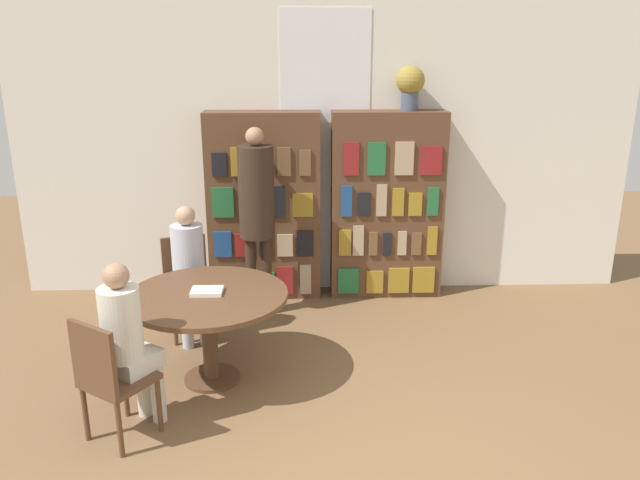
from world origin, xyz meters
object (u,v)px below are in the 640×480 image
bookshelf_left (264,207)px  bookshelf_right (387,206)px  reading_table (208,308)px  chair_near_camera (109,375)px  chair_left_side (187,281)px  librarian_standing (257,201)px  seated_reader_left (189,265)px  flower_vase (410,84)px  seated_reader_right (128,337)px

bookshelf_left → bookshelf_right: (1.27, -0.00, 0.00)m
reading_table → chair_near_camera: (-0.54, -0.79, -0.12)m
bookshelf_left → chair_left_side: (-0.67, -0.88, -0.46)m
bookshelf_right → chair_left_side: bearing=-155.5°
reading_table → librarian_standing: size_ratio=0.67×
bookshelf_right → seated_reader_left: bearing=-150.8°
bookshelf_left → chair_left_side: bookshelf_left is taller
flower_vase → chair_left_side: 2.85m
reading_table → seated_reader_left: seated_reader_left is taller
bookshelf_left → chair_left_side: bearing=-127.0°
seated_reader_left → seated_reader_right: bearing=63.0°
reading_table → chair_left_side: bearing=109.5°
flower_vase → seated_reader_right: flower_vase is taller
bookshelf_right → seated_reader_right: bookshelf_right is taller
bookshelf_right → reading_table: 2.43m
flower_vase → chair_near_camera: bearing=-132.3°
reading_table → librarian_standing: 1.42m
reading_table → seated_reader_right: (-0.44, -0.64, 0.08)m
bookshelf_left → chair_near_camera: 2.76m
flower_vase → librarian_standing: (-1.50, -0.51, -1.03)m
reading_table → seated_reader_left: 0.78m
bookshelf_left → bookshelf_right: bearing=-0.0°
reading_table → flower_vase: bearing=44.7°
chair_near_camera → seated_reader_right: (0.10, 0.15, 0.20)m
bookshelf_left → seated_reader_right: (-0.79, -2.43, -0.26)m
seated_reader_right → reading_table: bearing=90.0°
chair_left_side → seated_reader_right: size_ratio=0.73×
seated_reader_right → librarian_standing: librarian_standing is taller
chair_left_side → seated_reader_left: 0.27m
bookshelf_left → librarian_standing: bearing=-94.1°
bookshelf_right → flower_vase: flower_vase is taller
flower_vase → chair_left_side: (-2.13, -0.89, -1.68)m
flower_vase → reading_table: size_ratio=0.35×
chair_near_camera → seated_reader_left: (0.28, 1.52, 0.21)m
bookshelf_left → chair_left_side: size_ratio=2.15×
bookshelf_left → flower_vase: (1.46, 0.00, 1.22)m
flower_vase → chair_left_side: size_ratio=0.48×
chair_near_camera → seated_reader_left: size_ratio=0.72×
seated_reader_left → bookshelf_left: bearing=-139.5°
bookshelf_right → reading_table: bearing=-132.2°
seated_reader_left → librarian_standing: size_ratio=0.67×
librarian_standing → flower_vase: bearing=18.7°
seated_reader_left → flower_vase: bearing=-172.5°
bookshelf_right → reading_table: (-1.62, -1.78, -0.34)m
bookshelf_left → chair_near_camera: size_ratio=2.15×
seated_reader_right → chair_left_side: bearing=120.0°
bookshelf_right → bookshelf_left: bearing=180.0°
reading_table → seated_reader_right: seated_reader_right is taller
reading_table → librarian_standing: librarian_standing is taller
seated_reader_right → bookshelf_right: bearing=84.2°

